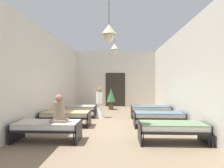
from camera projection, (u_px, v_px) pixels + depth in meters
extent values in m
cube|color=#8C755B|center=(112.00, 128.00, 7.36)|extent=(6.33, 12.99, 0.10)
cube|color=silver|center=(115.00, 79.00, 13.63)|extent=(6.13, 0.20, 3.97)
cube|color=silver|center=(37.00, 76.00, 7.46)|extent=(0.20, 12.39, 3.97)
cube|color=silver|center=(189.00, 76.00, 7.22)|extent=(0.20, 12.39, 3.97)
cube|color=#2D2823|center=(115.00, 90.00, 13.51)|extent=(1.40, 0.06, 2.40)
cylinder|color=brown|center=(109.00, 12.00, 5.16)|extent=(0.02, 0.02, 0.63)
cone|color=beige|center=(109.00, 29.00, 5.16)|extent=(0.44, 0.44, 0.28)
sphere|color=beige|center=(109.00, 37.00, 5.16)|extent=(0.28, 0.28, 0.28)
cylinder|color=brown|center=(115.00, 41.00, 9.48)|extent=(0.02, 0.02, 0.29)
cone|color=beige|center=(115.00, 47.00, 9.49)|extent=(0.44, 0.44, 0.28)
sphere|color=beige|center=(115.00, 51.00, 9.49)|extent=(0.28, 0.28, 0.28)
cylinder|color=black|center=(12.00, 139.00, 5.21)|extent=(0.03, 0.03, 0.34)
cylinder|color=black|center=(25.00, 132.00, 5.93)|extent=(0.03, 0.03, 0.34)
cylinder|color=black|center=(74.00, 139.00, 5.14)|extent=(0.03, 0.03, 0.34)
cylinder|color=black|center=(79.00, 132.00, 5.86)|extent=(0.03, 0.03, 0.34)
cube|color=black|center=(47.00, 128.00, 5.53)|extent=(1.90, 0.84, 0.07)
cube|color=black|center=(17.00, 131.00, 5.57)|extent=(0.04, 0.84, 0.57)
cube|color=black|center=(79.00, 132.00, 5.49)|extent=(0.04, 0.84, 0.57)
cube|color=white|center=(47.00, 125.00, 5.53)|extent=(1.82, 0.78, 0.14)
cube|color=beige|center=(47.00, 122.00, 5.53)|extent=(1.86, 0.82, 0.02)
cylinder|color=black|center=(143.00, 140.00, 5.06)|extent=(0.03, 0.03, 0.34)
cylinder|color=black|center=(140.00, 133.00, 5.78)|extent=(0.03, 0.03, 0.34)
cylinder|color=black|center=(209.00, 141.00, 4.99)|extent=(0.03, 0.03, 0.34)
cylinder|color=black|center=(198.00, 134.00, 5.71)|extent=(0.03, 0.03, 0.34)
cube|color=black|center=(172.00, 130.00, 5.38)|extent=(1.90, 0.84, 0.07)
cube|color=black|center=(140.00, 132.00, 5.42)|extent=(0.04, 0.84, 0.57)
cube|color=black|center=(205.00, 133.00, 5.34)|extent=(0.04, 0.84, 0.57)
cube|color=white|center=(172.00, 126.00, 5.38)|extent=(1.82, 0.78, 0.14)
cube|color=slate|center=(172.00, 123.00, 5.38)|extent=(1.86, 0.82, 0.02)
cylinder|color=black|center=(40.00, 124.00, 7.10)|extent=(0.03, 0.03, 0.34)
cylinder|color=black|center=(48.00, 120.00, 7.82)|extent=(0.03, 0.03, 0.34)
cylinder|color=black|center=(86.00, 124.00, 7.03)|extent=(0.03, 0.03, 0.34)
cylinder|color=black|center=(89.00, 120.00, 7.75)|extent=(0.03, 0.03, 0.34)
cube|color=black|center=(66.00, 117.00, 7.43)|extent=(1.90, 0.84, 0.07)
cube|color=black|center=(43.00, 119.00, 7.47)|extent=(0.04, 0.84, 0.57)
cube|color=black|center=(89.00, 119.00, 7.39)|extent=(0.04, 0.84, 0.57)
cube|color=silver|center=(66.00, 114.00, 7.43)|extent=(1.82, 0.78, 0.14)
cube|color=tan|center=(66.00, 112.00, 7.43)|extent=(1.86, 0.82, 0.02)
cylinder|color=black|center=(137.00, 124.00, 6.96)|extent=(0.03, 0.03, 0.34)
cylinder|color=black|center=(135.00, 120.00, 7.68)|extent=(0.03, 0.03, 0.34)
cylinder|color=black|center=(185.00, 125.00, 6.89)|extent=(0.03, 0.03, 0.34)
cylinder|color=black|center=(178.00, 121.00, 7.61)|extent=(0.03, 0.03, 0.34)
cube|color=black|center=(159.00, 117.00, 7.28)|extent=(1.90, 0.84, 0.07)
cube|color=black|center=(134.00, 119.00, 7.32)|extent=(0.04, 0.84, 0.57)
cube|color=black|center=(183.00, 120.00, 7.24)|extent=(0.04, 0.84, 0.57)
cube|color=silver|center=(159.00, 115.00, 7.28)|extent=(1.82, 0.78, 0.14)
cube|color=slate|center=(159.00, 112.00, 7.28)|extent=(1.86, 0.82, 0.02)
cylinder|color=black|center=(57.00, 115.00, 9.00)|extent=(0.03, 0.03, 0.34)
cylinder|color=black|center=(62.00, 112.00, 9.72)|extent=(0.03, 0.03, 0.34)
cylinder|color=black|center=(93.00, 115.00, 8.93)|extent=(0.03, 0.03, 0.34)
cylinder|color=black|center=(95.00, 113.00, 9.65)|extent=(0.03, 0.03, 0.34)
cube|color=black|center=(77.00, 110.00, 9.33)|extent=(1.90, 0.84, 0.07)
cube|color=black|center=(58.00, 111.00, 9.36)|extent=(0.04, 0.84, 0.57)
cube|color=black|center=(95.00, 111.00, 9.29)|extent=(0.04, 0.84, 0.57)
cube|color=silver|center=(77.00, 107.00, 9.32)|extent=(1.82, 0.78, 0.14)
cube|color=#9E9E93|center=(77.00, 106.00, 9.32)|extent=(1.86, 0.82, 0.02)
cylinder|color=black|center=(133.00, 115.00, 8.86)|extent=(0.03, 0.03, 0.34)
cylinder|color=black|center=(132.00, 113.00, 9.58)|extent=(0.03, 0.03, 0.34)
cylinder|color=black|center=(171.00, 116.00, 8.79)|extent=(0.03, 0.03, 0.34)
cylinder|color=black|center=(167.00, 113.00, 9.50)|extent=(0.03, 0.03, 0.34)
cube|color=black|center=(151.00, 110.00, 9.18)|extent=(1.90, 0.84, 0.07)
cube|color=black|center=(131.00, 112.00, 9.22)|extent=(0.04, 0.84, 0.57)
cube|color=black|center=(170.00, 112.00, 9.14)|extent=(0.04, 0.84, 0.57)
cube|color=silver|center=(151.00, 108.00, 9.18)|extent=(1.82, 0.78, 0.14)
cube|color=slate|center=(151.00, 106.00, 9.18)|extent=(1.86, 0.82, 0.02)
cone|color=white|center=(99.00, 110.00, 9.21)|extent=(0.52, 0.52, 0.70)
cylinder|color=white|center=(99.00, 98.00, 9.21)|extent=(0.30, 0.30, 0.55)
sphere|color=#846047|center=(99.00, 90.00, 9.20)|extent=(0.22, 0.22, 0.22)
cone|color=white|center=(99.00, 88.00, 9.20)|extent=(0.18, 0.18, 0.10)
cylinder|color=gray|center=(59.00, 112.00, 5.50)|extent=(0.32, 0.32, 0.58)
cube|color=gray|center=(59.00, 120.00, 5.51)|extent=(0.44, 0.44, 0.08)
sphere|color=#A87A5B|center=(59.00, 98.00, 5.50)|extent=(0.22, 0.22, 0.22)
cylinder|color=brown|center=(111.00, 107.00, 11.93)|extent=(0.33, 0.33, 0.30)
cylinder|color=brown|center=(111.00, 103.00, 11.92)|extent=(0.06, 0.06, 0.20)
cone|color=#3D7A42|center=(111.00, 95.00, 11.92)|extent=(0.56, 0.56, 0.87)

